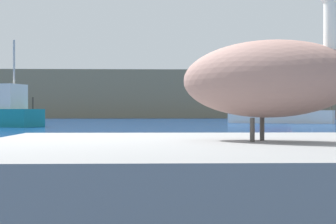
# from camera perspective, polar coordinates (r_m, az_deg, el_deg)

# --- Properties ---
(hillside_backdrop) EXTENTS (140.00, 17.67, 6.36)m
(hillside_backdrop) POSITION_cam_1_polar(r_m,az_deg,el_deg) (77.52, -2.53, 1.76)
(hillside_backdrop) COLOR #7F755B
(hillside_backdrop) RESTS_ON ground
(pier_dock) EXTENTS (3.64, 2.76, 0.75)m
(pier_dock) POSITION_cam_1_polar(r_m,az_deg,el_deg) (3.44, 10.49, -9.41)
(pier_dock) COLOR gray
(pier_dock) RESTS_ON ground
(pelican) EXTENTS (1.37, 1.04, 0.95)m
(pelican) POSITION_cam_1_polar(r_m,az_deg,el_deg) (3.40, 10.68, 3.68)
(pelican) COLOR #957067
(pelican) RESTS_ON pier_dock
(fishing_boat_white) EXTENTS (8.27, 5.49, 3.55)m
(fishing_boat_white) POSITION_cam_1_polar(r_m,az_deg,el_deg) (42.71, 11.69, 0.15)
(fishing_boat_white) COLOR white
(fishing_boat_white) RESTS_ON ground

